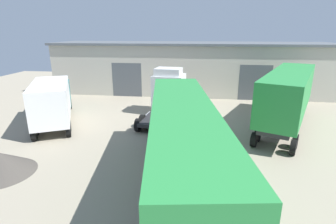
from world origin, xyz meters
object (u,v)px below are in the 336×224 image
at_px(container_trailer_red, 288,93).
at_px(box_truck_teal, 52,99).
at_px(tractor_unit_white, 167,94).
at_px(container_trailer_green, 183,138).
at_px(gravel_pile, 0,163).

height_order(container_trailer_red, box_truck_teal, container_trailer_red).
bearing_deg(tractor_unit_white, container_trailer_red, -95.64).
relative_size(container_trailer_green, box_truck_teal, 1.51).
bearing_deg(container_trailer_red, gravel_pile, 141.91).
distance_m(container_trailer_green, box_truck_teal, 13.15).
xyz_separation_m(container_trailer_green, box_truck_teal, (-10.48, 7.91, -0.69)).
distance_m(box_truck_teal, gravel_pile, 7.70).
relative_size(container_trailer_green, container_trailer_red, 1.14).
distance_m(tractor_unit_white, gravel_pile, 12.80).
bearing_deg(box_truck_teal, gravel_pile, 164.06).
height_order(tractor_unit_white, container_trailer_red, container_trailer_red).
distance_m(tractor_unit_white, container_trailer_green, 11.26).
bearing_deg(gravel_pile, tractor_unit_white, 56.33).
distance_m(tractor_unit_white, container_trailer_red, 9.21).
xyz_separation_m(tractor_unit_white, box_truck_teal, (-8.42, -3.14, 0.03)).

